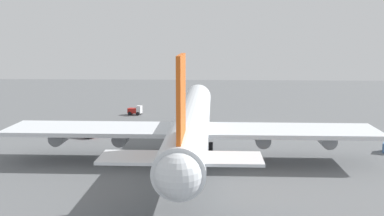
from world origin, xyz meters
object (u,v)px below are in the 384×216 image
at_px(cargo_airplane, 192,122).
at_px(safety_cone_nose, 207,121).
at_px(cargo_loader, 83,133).
at_px(maintenance_van, 136,110).

relative_size(cargo_airplane, safety_cone_nose, 116.04).
relative_size(cargo_loader, safety_cone_nose, 9.13).
bearing_deg(cargo_loader, maintenance_van, -12.95).
bearing_deg(safety_cone_nose, cargo_loader, 124.28).
bearing_deg(safety_cone_nose, cargo_airplane, 176.07).
relative_size(cargo_loader, maintenance_van, 1.40).
relative_size(maintenance_van, safety_cone_nose, 6.51).
xyz_separation_m(cargo_airplane, maintenance_van, (42.39, 17.14, -4.95)).
bearing_deg(cargo_airplane, safety_cone_nose, -3.93).
bearing_deg(maintenance_van, cargo_airplane, -157.99).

